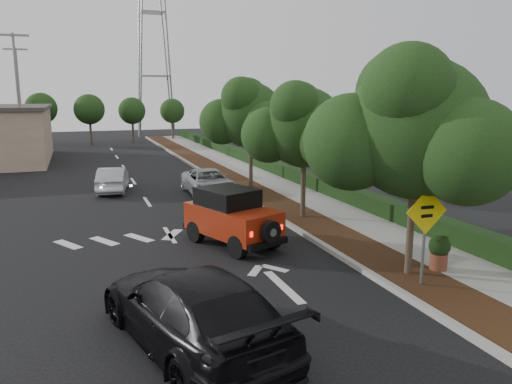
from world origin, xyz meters
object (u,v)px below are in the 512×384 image
speed_hump_sign (426,223)px  silver_suv_ahead (209,182)px  red_jeep (229,216)px  black_suv_oncoming (192,309)px

speed_hump_sign → silver_suv_ahead: bearing=100.6°
red_jeep → speed_hump_sign: size_ratio=1.53×
red_jeep → black_suv_oncoming: (-2.75, -6.50, -0.16)m
red_jeep → speed_hump_sign: speed_hump_sign is taller
black_suv_oncoming → silver_suv_ahead: bearing=-119.5°
silver_suv_ahead → black_suv_oncoming: size_ratio=0.82×
red_jeep → black_suv_oncoming: bearing=-134.1°
red_jeep → speed_hump_sign: (3.65, -5.55, 0.81)m
red_jeep → black_suv_oncoming: size_ratio=0.70×
silver_suv_ahead → black_suv_oncoming: (-4.20, -14.96, 0.18)m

